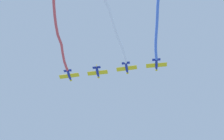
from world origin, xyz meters
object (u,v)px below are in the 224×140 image
object	(u,v)px
airplane_lead	(156,65)
airplane_right_wing	(98,72)
airplane_left_wing	(127,68)
airplane_slot	(69,75)

from	to	relation	value
airplane_lead	airplane_right_wing	xyz separation A→B (m)	(11.74, -13.54, 0.00)
airplane_left_wing	airplane_right_wing	bearing A→B (deg)	89.79
airplane_lead	airplane_left_wing	world-z (taller)	airplane_left_wing
airplane_right_wing	airplane_slot	world-z (taller)	airplane_slot
airplane_right_wing	airplane_slot	xyz separation A→B (m)	(5.87, -6.77, 0.30)
airplane_lead	airplane_left_wing	size ratio (longest dim) A/B	0.97
airplane_left_wing	airplane_slot	distance (m)	17.92
airplane_lead	airplane_left_wing	distance (m)	8.96
airplane_left_wing	airplane_right_wing	distance (m)	8.97
airplane_lead	airplane_right_wing	world-z (taller)	same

